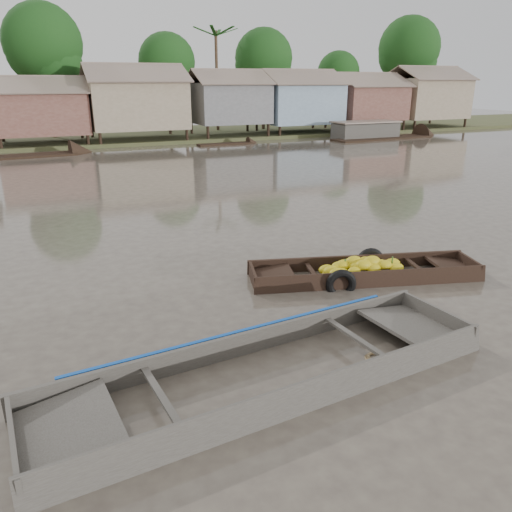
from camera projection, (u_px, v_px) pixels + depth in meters
name	position (u px, v px, depth m)	size (l,w,h in m)	color
ground	(306.00, 311.00, 9.75)	(120.00, 120.00, 0.00)	#4C423A
riverbank	(137.00, 97.00, 37.41)	(120.00, 12.47, 10.22)	#384723
banana_boat	(361.00, 272.00, 11.33)	(5.37, 2.60, 0.74)	black
viewer_boat	(270.00, 377.00, 7.48)	(7.22, 2.49, 0.57)	#3E3A35
distant_boats	(296.00, 141.00, 34.88)	(47.29, 14.49, 1.38)	black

